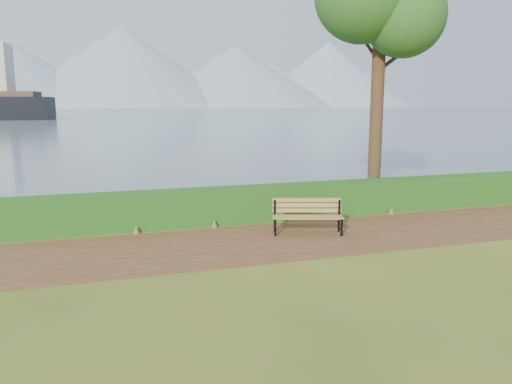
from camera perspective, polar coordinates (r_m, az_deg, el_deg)
name	(u,v)px	position (r m, az deg, el deg)	size (l,w,h in m)	color
ground	(278,244)	(12.21, 2.49, -5.99)	(140.00, 140.00, 0.00)	#455C1A
path	(273,241)	(12.48, 2.01, -5.61)	(40.00, 3.40, 0.01)	#4F2B1B
hedge	(247,204)	(14.49, -1.06, -1.37)	(32.00, 0.85, 1.00)	#194B15
water	(102,110)	(271.05, -17.18, 8.95)	(700.00, 510.00, 0.00)	#445A6E
mountains	(85,71)	(417.79, -19.00, 12.91)	(585.00, 190.00, 70.00)	#7E97A9
bench	(307,214)	(13.16, 5.90, -2.48)	(1.90, 1.06, 0.92)	black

